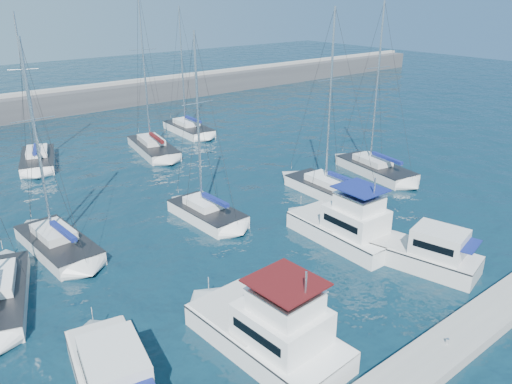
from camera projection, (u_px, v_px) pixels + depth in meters
ground at (290, 263)px, 31.82m from camera, size 220.00×220.00×0.00m
breakwater at (35, 109)px, 68.86m from camera, size 160.00×6.00×4.45m
dock at (446, 348)px, 23.79m from camera, size 40.00×2.20×0.60m
dock_cleat_centre at (447, 341)px, 23.63m from camera, size 0.16×0.16×0.25m
motor_yacht_port_outer at (114, 378)px, 21.05m from camera, size 4.14×7.56×3.20m
motor_yacht_port_inner at (272, 332)px, 23.61m from camera, size 4.29×8.48×4.69m
motor_yacht_stbd_inner at (348, 227)px, 34.05m from camera, size 3.73×8.14×4.69m
motor_yacht_stbd_outer at (428, 254)px, 30.94m from camera, size 4.22×6.97×3.20m
sailboat_mid_b at (58, 244)px, 33.13m from camera, size 3.56×7.86×14.08m
sailboat_mid_c at (207, 213)px, 37.76m from camera, size 3.17×6.70×14.06m
sailboat_mid_d at (332, 190)px, 42.08m from camera, size 3.50×9.02×15.45m
sailboat_mid_e at (375, 168)px, 47.18m from camera, size 4.33×8.59×15.74m
sailboat_back_a at (38, 159)px, 49.75m from camera, size 5.37×8.36×14.80m
sailboat_back_b at (153, 147)px, 53.54m from camera, size 4.65×9.24×17.12m
sailboat_back_c at (188, 129)px, 60.83m from camera, size 3.52×8.04×14.96m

